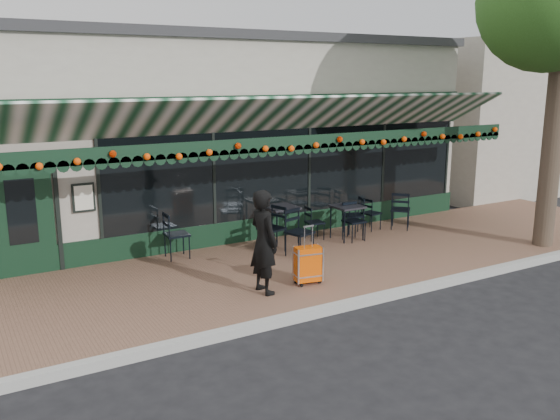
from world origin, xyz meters
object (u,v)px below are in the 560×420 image
woman (264,242)px  chair_a_extra (400,210)px  suitcase (308,265)px  cafe_table_a (347,209)px  chair_solo (177,235)px  cafe_table_b (281,210)px  chair_b_left (272,229)px  chair_b_right (315,223)px  chair_b_front (300,233)px  chair_a_front (354,222)px  chair_a_right (371,213)px  chair_a_left (353,216)px

woman → chair_a_extra: bearing=-70.8°
suitcase → cafe_table_a: suitcase is taller
suitcase → chair_solo: (-1.45, 2.63, 0.12)m
cafe_table_b → chair_solo: chair_solo is taller
cafe_table_a → chair_b_left: bearing=179.7°
chair_b_right → chair_b_front: chair_b_front is taller
cafe_table_a → chair_a_front: bearing=-69.6°
chair_a_extra → chair_a_front: bearing=55.6°
chair_b_front → chair_solo: size_ratio=1.02×
cafe_table_b → chair_b_right: bearing=-13.7°
chair_b_left → chair_solo: chair_b_left is taller
chair_a_extra → chair_solo: 5.51m
cafe_table_a → chair_b_left: 1.95m
suitcase → chair_a_extra: size_ratio=1.14×
cafe_table_a → chair_solo: 3.86m
chair_a_extra → chair_b_front: (-3.29, -0.68, 0.03)m
woman → chair_a_right: woman is taller
chair_a_right → chair_a_front: bearing=110.9°
suitcase → woman: bearing=-171.1°
chair_b_front → cafe_table_a: bearing=3.1°
woman → suitcase: woman is taller
cafe_table_b → chair_a_right: size_ratio=1.03×
suitcase → chair_b_front: (0.75, 1.48, 0.14)m
suitcase → cafe_table_a: (2.36, 2.04, 0.34)m
chair_a_right → chair_b_right: bearing=81.4°
cafe_table_b → chair_a_extra: bearing=-7.7°
chair_a_front → chair_a_extra: (1.62, 0.30, 0.03)m
chair_b_left → chair_b_front: size_ratio=0.99×
chair_b_right → chair_b_front: 1.34m
chair_b_right → chair_a_left: bearing=-86.9°
cafe_table_b → chair_a_left: chair_a_left is taller
woman → chair_b_front: size_ratio=1.82×
chair_a_right → chair_b_left: (-2.96, -0.40, 0.09)m
chair_b_right → chair_solo: (-3.17, 0.23, 0.09)m
suitcase → chair_a_left: bearing=50.8°
cafe_table_a → chair_b_right: (-0.64, 0.35, -0.31)m
chair_b_front → chair_solo: 2.48m
chair_solo → chair_b_front: bearing=-114.4°
cafe_table_b → chair_a_right: 2.44m
chair_a_front → chair_b_front: (-1.67, -0.38, 0.05)m
chair_a_left → chair_b_right: (-1.02, 0.08, -0.05)m
woman → chair_a_front: 3.80m
cafe_table_b → chair_b_left: 0.80m
chair_a_right → chair_solo: chair_solo is taller
chair_b_left → chair_b_right: 1.35m
cafe_table_b → chair_b_left: chair_b_left is taller
chair_a_extra → chair_b_left: bearing=47.0°
chair_a_front → chair_b_right: size_ratio=1.13×
chair_a_front → chair_a_extra: 1.64m
chair_a_extra → chair_b_front: chair_b_front is taller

